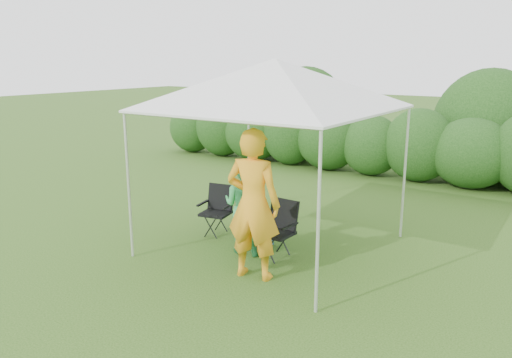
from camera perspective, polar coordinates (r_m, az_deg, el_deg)
The scene contains 9 objects.
ground at distance 7.41m, azimuth -0.06°, elevation -8.79°, with size 70.00×70.00×0.00m, color #395D1D.
hedge at distance 12.45m, azimuth 15.71°, elevation 3.82°, with size 14.35×1.53×1.80m.
canopy at distance 7.28m, azimuth 2.17°, elevation 10.76°, with size 3.10×3.10×2.83m.
chair_right at distance 7.26m, azimuth 2.66°, elevation -5.28°, with size 0.54×0.49×0.84m.
chair_left at distance 8.24m, azimuth -4.41°, elevation -3.13°, with size 0.56×0.53×0.81m.
man at distance 6.42m, azimuth -0.32°, elevation -2.92°, with size 0.73×0.48×1.99m, color orange.
woman at distance 7.37m, azimuth -1.26°, elevation -3.06°, with size 0.69×0.54×1.42m, color green.
cooler at distance 7.76m, azimuth 0.47°, elevation -6.47°, with size 0.43×0.35×0.32m.
bottle at distance 7.61m, azimuth 0.69°, elevation -4.73°, with size 0.06×0.06×0.23m, color #592D0C.
Camera 1 is at (3.82, -5.69, 2.81)m, focal length 35.00 mm.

